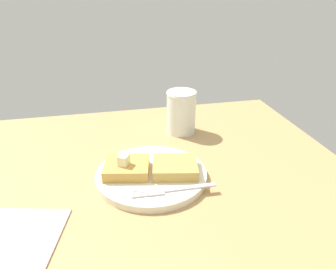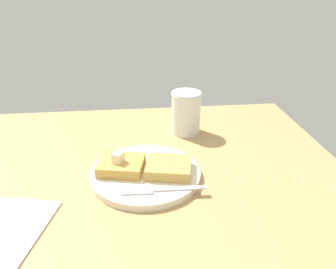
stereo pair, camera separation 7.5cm
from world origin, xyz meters
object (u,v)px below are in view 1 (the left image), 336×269
object	(u,v)px
fork	(169,190)
syrup_jar	(181,114)
plate	(151,175)
napkin	(9,242)

from	to	relation	value
fork	syrup_jar	bearing A→B (deg)	71.09
syrup_jar	plate	bearing A→B (deg)	-119.50
plate	fork	world-z (taller)	fork
fork	syrup_jar	xyz separation A→B (cm)	(9.31, 27.17, 3.29)
plate	fork	bearing A→B (deg)	-73.27
plate	napkin	bearing A→B (deg)	-152.27
fork	napkin	xyz separation A→B (cm)	(-26.66, -5.91, -1.48)
syrup_jar	napkin	size ratio (longest dim) A/B	0.70
fork	napkin	world-z (taller)	fork
plate	napkin	world-z (taller)	plate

